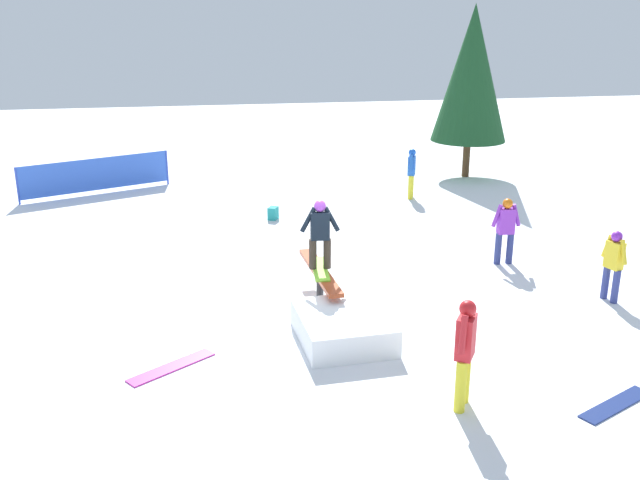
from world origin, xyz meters
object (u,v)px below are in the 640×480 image
at_px(rail_feature, 320,274).
at_px(bystander_blue, 411,171).
at_px(backpack_on_snow, 273,213).
at_px(pine_tree_far, 472,74).
at_px(bystander_yellow, 613,262).
at_px(bystander_red, 465,348).
at_px(loose_snowboard_navy, 616,405).
at_px(main_rider_on_rail, 320,235).
at_px(bystander_purple, 506,228).
at_px(loose_snowboard_magenta, 172,367).

distance_m(rail_feature, bystander_blue, 8.43).
distance_m(backpack_on_snow, pine_tree_far, 8.70).
xyz_separation_m(bystander_blue, bystander_yellow, (-8.29, -1.49, -0.04)).
distance_m(bystander_red, loose_snowboard_navy, 2.42).
xyz_separation_m(rail_feature, loose_snowboard_navy, (-4.50, -3.54, -0.56)).
relative_size(main_rider_on_rail, backpack_on_snow, 4.07).
xyz_separation_m(bystander_purple, loose_snowboard_navy, (-5.93, 0.90, -0.83)).
bearing_deg(rail_feature, bystander_purple, -75.29).
relative_size(bystander_yellow, loose_snowboard_magenta, 0.93).
xyz_separation_m(bystander_purple, loose_snowboard_magenta, (-3.64, 7.24, -0.83)).
height_order(loose_snowboard_navy, backpack_on_snow, backpack_on_snow).
height_order(bystander_purple, pine_tree_far, pine_tree_far).
bearing_deg(bystander_purple, main_rider_on_rail, 21.04).
bearing_deg(loose_snowboard_magenta, pine_tree_far, 16.17).
distance_m(bystander_blue, pine_tree_far, 4.46).
bearing_deg(loose_snowboard_magenta, bystander_blue, 18.96).
bearing_deg(bystander_red, main_rider_on_rail, -129.70).
bearing_deg(bystander_yellow, pine_tree_far, -21.06).
bearing_deg(bystander_purple, backpack_on_snow, -40.20).
xyz_separation_m(rail_feature, main_rider_on_rail, (0.00, 0.00, 0.79)).
xyz_separation_m(bystander_yellow, backpack_on_snow, (6.77, 5.83, -0.63)).
xyz_separation_m(bystander_red, loose_snowboard_navy, (-0.38, -2.21, -0.92)).
relative_size(main_rider_on_rail, pine_tree_far, 0.25).
bearing_deg(bystander_blue, bystander_red, 8.78).
bearing_deg(main_rider_on_rail, bystander_yellow, -94.22).
bearing_deg(loose_snowboard_navy, main_rider_on_rail, 102.38).
relative_size(bystander_yellow, bystander_purple, 0.95).
distance_m(bystander_purple, loose_snowboard_navy, 6.06).
height_order(bystander_red, backpack_on_snow, bystander_red).
relative_size(bystander_yellow, backpack_on_snow, 4.19).
bearing_deg(loose_snowboard_navy, bystander_yellow, 34.30).
height_order(main_rider_on_rail, bystander_purple, main_rider_on_rail).
height_order(loose_snowboard_navy, pine_tree_far, pine_tree_far).
height_order(bystander_blue, bystander_purple, bystander_purple).
bearing_deg(bystander_purple, bystander_yellow, 119.29).
relative_size(rail_feature, pine_tree_far, 0.45).
bearing_deg(bystander_purple, loose_snowboard_magenta, 29.83).
relative_size(main_rider_on_rail, loose_snowboard_navy, 0.96).
bearing_deg(bystander_purple, bystander_red, 63.90).
height_order(loose_snowboard_magenta, pine_tree_far, pine_tree_far).
xyz_separation_m(rail_feature, bystander_blue, (7.36, -4.10, 0.26)).
height_order(bystander_blue, loose_snowboard_navy, bystander_blue).
xyz_separation_m(bystander_blue, pine_tree_far, (2.45, -2.69, 2.58)).
bearing_deg(backpack_on_snow, main_rider_on_rail, -150.62).
distance_m(rail_feature, loose_snowboard_magenta, 3.62).
distance_m(rail_feature, backpack_on_snow, 5.86).
height_order(bystander_purple, backpack_on_snow, bystander_purple).
bearing_deg(loose_snowboard_magenta, bystander_purple, -8.51).
distance_m(bystander_red, bystander_purple, 6.37).
bearing_deg(bystander_yellow, bystander_purple, 11.48).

